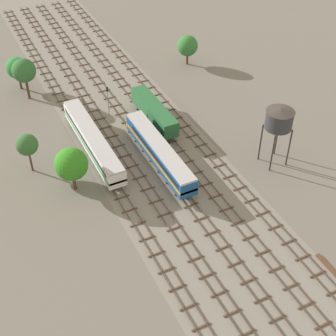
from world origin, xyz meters
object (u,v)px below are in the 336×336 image
object	(u,v)px
passenger_coach_far_left_near	(93,140)
signal_post_nearest	(108,97)
water_tower	(279,119)
diesel_railcar_centre_left_nearest	(159,151)
freight_boxcar_centre_mid	(154,111)

from	to	relation	value
passenger_coach_far_left_near	signal_post_nearest	distance (m)	11.51
water_tower	signal_post_nearest	world-z (taller)	water_tower
diesel_railcar_centre_left_nearest	signal_post_nearest	xyz separation A→B (m)	(-2.11, 17.00, 1.13)
diesel_railcar_centre_left_nearest	passenger_coach_far_left_near	world-z (taller)	same
diesel_railcar_centre_left_nearest	passenger_coach_far_left_near	distance (m)	11.25
freight_boxcar_centre_mid	water_tower	bearing A→B (deg)	-56.29
passenger_coach_far_left_near	water_tower	xyz separation A→B (m)	(24.99, -14.95, 5.76)
diesel_railcar_centre_left_nearest	passenger_coach_far_left_near	bearing A→B (deg)	138.51
water_tower	freight_boxcar_centre_mid	bearing A→B (deg)	123.71
water_tower	signal_post_nearest	xyz separation A→B (m)	(-18.67, 24.50, -4.65)
passenger_coach_far_left_near	diesel_railcar_centre_left_nearest	bearing A→B (deg)	-41.49
freight_boxcar_centre_mid	diesel_railcar_centre_left_nearest	bearing A→B (deg)	-110.97
diesel_railcar_centre_left_nearest	water_tower	size ratio (longest dim) A/B	2.01
diesel_railcar_centre_left_nearest	freight_boxcar_centre_mid	world-z (taller)	diesel_railcar_centre_left_nearest
water_tower	passenger_coach_far_left_near	bearing A→B (deg)	149.11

